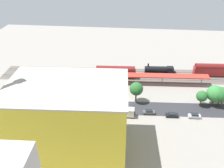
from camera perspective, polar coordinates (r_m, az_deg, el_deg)
The scene contains 28 objects.
ground_plane at distance 98.35m, azimuth 3.70°, elevation -4.08°, with size 197.37×197.37×0.00m, color gray.
rail_bed at distance 117.93m, azimuth 4.20°, elevation 2.10°, with size 123.35×14.42×0.01m, color #5B544C.
street_asphalt at distance 94.58m, azimuth 3.57°, elevation -5.63°, with size 123.35×9.00×0.01m, color #2D2D33.
track_rails at distance 117.85m, azimuth 4.20°, elevation 2.18°, with size 123.19×14.39×0.12m.
platform_canopy_near at distance 109.20m, azimuth 7.36°, elevation 2.03°, with size 58.01×7.18×4.50m.
locomotive at distance 120.63m, azimuth 11.32°, elevation 3.21°, with size 15.38×3.55×5.14m.
passenger_coach at distance 125.28m, azimuth 23.04°, elevation 3.10°, with size 19.97×4.15×6.36m.
freight_coach_far at distance 113.95m, azimuth 0.85°, elevation 2.90°, with size 18.86×4.01×5.98m.
parked_car_0 at distance 94.00m, azimuth 18.77°, elevation -7.12°, with size 4.44×1.96×1.72m.
parked_car_1 at distance 92.13m, azimuth 13.87°, elevation -7.11°, with size 4.56×1.98×1.68m.
parked_car_2 at distance 92.06m, azimuth 8.63°, elevation -6.54°, with size 4.49×2.09×1.62m.
parked_car_3 at distance 91.66m, azimuth 3.76°, elevation -6.41°, with size 4.55×1.85×1.57m.
parked_car_4 at distance 91.87m, azimuth -1.07°, elevation -6.25°, with size 4.24×1.79×1.57m.
parked_car_5 at distance 93.00m, azimuth -6.16°, elevation -5.88°, with size 4.29×2.18×1.75m.
parked_car_6 at distance 94.63m, azimuth -11.22°, elevation -5.65°, with size 4.03×1.87×1.72m.
parked_car_7 at distance 97.34m, azimuth -15.98°, elevation -5.19°, with size 4.21×2.03×1.76m.
construction_building at distance 73.19m, azimuth -9.99°, elevation -7.85°, with size 33.20×21.70×21.28m, color yellow.
construction_roof_slab at distance 67.18m, azimuth -10.79°, elevation -0.52°, with size 33.80×22.30×0.40m, color #ADA89E.
box_truck_0 at distance 89.44m, azimuth 2.02°, elevation -6.63°, with size 10.30×2.68×3.42m.
box_truck_1 at distance 91.15m, azimuth -6.75°, elevation -6.14°, with size 10.26×3.02×3.17m.
box_truck_2 at distance 90.90m, azimuth -9.46°, elevation -6.42°, with size 9.22×2.87×3.38m.
street_tree_0 at distance 95.70m, azimuth 5.73°, elevation -1.15°, with size 5.36×5.36×8.46m.
street_tree_1 at distance 101.95m, azimuth 24.09°, elevation -2.28°, with size 5.93×5.93×7.98m.
street_tree_2 at distance 101.88m, azimuth 24.82°, elevation -2.09°, with size 5.19×5.19×8.21m.
street_tree_3 at distance 105.24m, azimuth -18.24°, elevation -0.13°, with size 4.69×4.69×7.20m.
street_tree_4 at distance 101.74m, azimuth 22.95°, elevation -2.07°, with size 6.35×6.35×8.22m.
street_tree_5 at distance 99.80m, azimuth 20.33°, elevation -2.71°, with size 4.31×4.31×6.37m.
traffic_light at distance 92.27m, azimuth -11.35°, elevation -4.18°, with size 0.50×0.36×6.09m.
Camera 1 is at (-1.93, 81.53, 54.97)m, focal length 38.97 mm.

